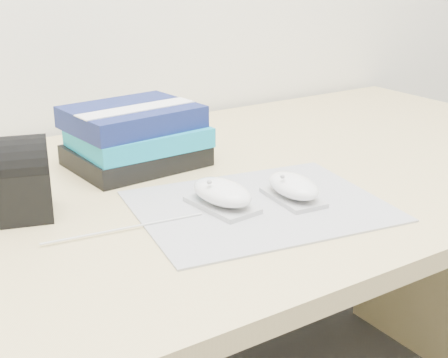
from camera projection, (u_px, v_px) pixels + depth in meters
desk at (198, 282)px, 1.20m from camera, size 1.60×0.80×0.73m
mousepad at (260, 206)px, 0.95m from camera, size 0.41×0.34×0.00m
mouse_rear at (222, 194)px, 0.93m from camera, size 0.08×0.12×0.05m
mouse_front at (293, 188)px, 0.96m from camera, size 0.07×0.11×0.05m
usb_cable at (125, 228)px, 0.86m from camera, size 0.23×0.03×0.00m
book_stack at (135, 136)px, 1.12m from camera, size 0.24×0.19×0.11m
pouch at (3, 180)px, 0.89m from camera, size 0.15×0.12×0.12m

